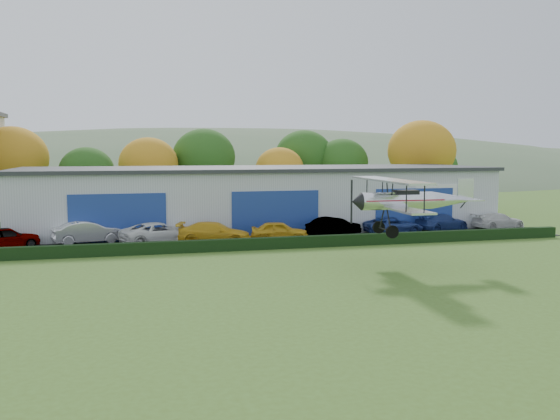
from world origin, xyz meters
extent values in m
plane|color=#41601E|center=(0.00, 0.00, 0.00)|extent=(300.00, 300.00, 0.00)
cube|color=black|center=(3.00, 21.00, 0.03)|extent=(48.00, 9.00, 0.05)
cube|color=black|center=(3.00, 16.20, 0.40)|extent=(46.00, 0.60, 0.80)
cube|color=#B2B7BC|center=(5.00, 28.00, 2.50)|extent=(40.00, 12.00, 5.00)
cube|color=#2D3033|center=(5.00, 28.00, 5.15)|extent=(40.60, 12.60, 0.30)
cube|color=navy|center=(-7.00, 21.95, 1.80)|extent=(7.00, 0.12, 3.60)
cube|color=navy|center=(5.00, 21.95, 1.80)|extent=(7.00, 0.12, 3.60)
cube|color=navy|center=(17.00, 21.95, 1.80)|extent=(7.00, 0.12, 3.60)
cylinder|color=#3D2614|center=(-17.00, 40.00, 1.57)|extent=(0.36, 0.36, 3.15)
ellipsoid|color=#B88216|center=(-17.00, 40.00, 6.03)|extent=(6.84, 6.84, 6.16)
cylinder|color=#3D2614|center=(-10.00, 38.00, 1.22)|extent=(0.36, 0.36, 2.45)
ellipsoid|color=#1E4C14|center=(-10.00, 38.00, 4.69)|extent=(5.32, 5.32, 4.79)
cylinder|color=#3D2614|center=(-4.00, 40.00, 1.40)|extent=(0.36, 0.36, 2.80)
ellipsoid|color=#B88216|center=(-4.00, 40.00, 5.36)|extent=(6.08, 6.08, 5.47)
cylinder|color=#3D2614|center=(2.00, 42.00, 1.57)|extent=(0.36, 0.36, 3.15)
ellipsoid|color=#1E4C14|center=(2.00, 42.00, 6.03)|extent=(6.84, 6.84, 6.16)
cylinder|color=#3D2614|center=(10.00, 40.00, 1.22)|extent=(0.36, 0.36, 2.45)
ellipsoid|color=#B88216|center=(10.00, 40.00, 4.69)|extent=(5.32, 5.32, 4.79)
cylinder|color=#3D2614|center=(18.00, 42.00, 1.40)|extent=(0.36, 0.36, 2.80)
ellipsoid|color=#1E4C14|center=(18.00, 42.00, 5.36)|extent=(6.08, 6.08, 5.47)
cylinder|color=#3D2614|center=(26.00, 38.00, 1.75)|extent=(0.36, 0.36, 3.50)
ellipsoid|color=#B88216|center=(26.00, 38.00, 6.70)|extent=(7.60, 7.60, 6.84)
cylinder|color=#3D2614|center=(30.00, 42.00, 1.22)|extent=(0.36, 0.36, 2.45)
ellipsoid|color=#1E4C14|center=(30.00, 42.00, 4.69)|extent=(5.32, 5.32, 4.79)
cylinder|color=#3D2614|center=(14.00, 44.00, 1.57)|extent=(0.36, 0.36, 3.15)
ellipsoid|color=#1E4C14|center=(14.00, 44.00, 6.03)|extent=(6.84, 6.84, 6.16)
ellipsoid|color=#4C6642|center=(20.00, 140.00, -15.40)|extent=(320.00, 196.00, 56.00)
ellipsoid|color=#4C6642|center=(90.00, 140.00, -9.90)|extent=(240.00, 126.00, 36.00)
imported|color=gray|center=(-14.47, 20.80, 0.80)|extent=(4.75, 3.32, 1.50)
imported|color=silver|center=(-9.08, 21.64, 0.88)|extent=(5.27, 2.80, 1.65)
imported|color=silver|center=(-4.12, 20.17, 0.83)|extent=(6.16, 4.40, 1.56)
imported|color=gold|center=(-0.25, 19.33, 0.82)|extent=(5.72, 3.64, 1.54)
imported|color=gold|center=(4.65, 19.48, 0.77)|extent=(4.52, 2.62, 1.45)
imported|color=gray|center=(9.28, 20.41, 0.81)|extent=(4.89, 3.39, 1.53)
imported|color=navy|center=(14.51, 20.70, 0.72)|extent=(4.89, 2.39, 1.34)
imported|color=navy|center=(19.27, 21.49, 0.77)|extent=(5.30, 3.21, 1.44)
imported|color=silver|center=(24.57, 21.27, 0.73)|extent=(4.86, 2.35, 1.36)
cylinder|color=silver|center=(8.53, 7.75, 3.91)|extent=(4.31, 1.20, 1.01)
cone|color=silver|center=(11.89, 7.60, 3.91)|extent=(2.51, 1.12, 1.01)
cone|color=black|center=(6.12, 7.85, 3.91)|extent=(0.61, 1.03, 1.01)
cube|color=#AC1121|center=(8.87, 7.73, 3.97)|extent=(4.76, 1.24, 0.07)
cube|color=black|center=(9.09, 7.72, 4.39)|extent=(1.38, 0.73, 0.28)
cube|color=silver|center=(8.31, 7.76, 3.58)|extent=(1.76, 8.14, 0.11)
cube|color=silver|center=(8.08, 7.77, 5.09)|extent=(1.89, 8.59, 0.11)
cylinder|color=black|center=(7.67, 4.86, 4.34)|extent=(0.07, 0.07, 1.46)
cylinder|color=black|center=(8.68, 4.82, 4.34)|extent=(0.07, 0.07, 1.46)
cylinder|color=black|center=(7.93, 10.70, 4.34)|extent=(0.07, 0.07, 1.46)
cylinder|color=black|center=(8.94, 10.65, 4.34)|extent=(0.07, 0.07, 1.46)
cylinder|color=black|center=(8.06, 7.38, 4.70)|extent=(0.08, 0.24, 0.84)
cylinder|color=black|center=(8.10, 8.16, 4.70)|extent=(0.08, 0.24, 0.84)
cylinder|color=black|center=(7.84, 7.30, 2.96)|extent=(0.11, 0.78, 1.37)
cylinder|color=black|center=(7.88, 8.25, 2.96)|extent=(0.11, 0.78, 1.37)
cylinder|color=black|center=(7.86, 7.78, 2.29)|extent=(0.17, 2.13, 0.08)
cylinder|color=black|center=(7.81, 6.77, 2.29)|extent=(0.72, 0.19, 0.72)
cylinder|color=black|center=(7.90, 8.79, 2.29)|extent=(0.72, 0.19, 0.72)
cylinder|color=black|center=(12.68, 7.57, 3.63)|extent=(0.41, 0.09, 0.47)
cube|color=silver|center=(12.68, 7.57, 3.97)|extent=(1.14, 2.96, 0.07)
cube|color=silver|center=(12.79, 7.56, 4.53)|extent=(1.01, 0.11, 1.23)
cube|color=black|center=(5.82, 7.87, 3.91)|extent=(0.07, 0.14, 2.47)
camera|label=1|loc=(-6.50, -23.45, 6.82)|focal=38.44mm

